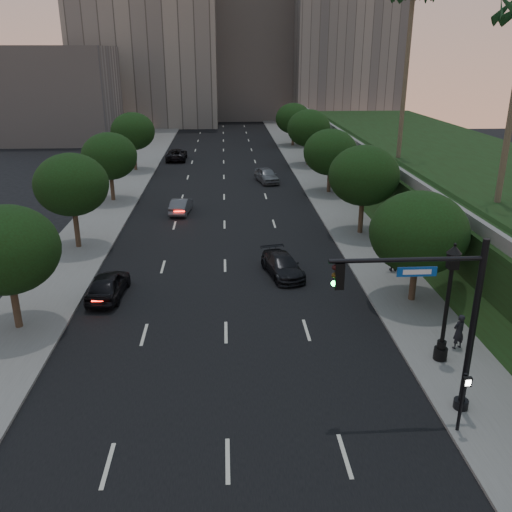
{
  "coord_description": "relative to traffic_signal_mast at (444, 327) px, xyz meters",
  "views": [
    {
      "loc": [
        0.1,
        -18.71,
        12.9
      ],
      "look_at": [
        1.55,
        6.1,
        3.6
      ],
      "focal_mm": 38.0,
      "sensor_mm": 36.0,
      "label": 1
    }
  ],
  "objects": [
    {
      "name": "office_block_left",
      "position": [
        -21.87,
        93.77,
        12.33
      ],
      "size": [
        26.0,
        20.0,
        32.0
      ],
      "primitive_type": "cube",
      "color": "gray",
      "rests_on": "ground"
    },
    {
      "name": "office_block_filler",
      "position": [
        -33.87,
        71.77,
        3.33
      ],
      "size": [
        18.0,
        16.0,
        14.0
      ],
      "primitive_type": "cube",
      "color": "#A59E97",
      "rests_on": "ground"
    },
    {
      "name": "street_lamp",
      "position": [
        1.64,
        3.52,
        -1.04
      ],
      "size": [
        0.64,
        0.64,
        5.62
      ],
      "color": "black",
      "rests_on": "ground"
    },
    {
      "name": "tree_left_c",
      "position": [
        -18.17,
        32.77,
        0.53
      ],
      "size": [
        5.0,
        5.0,
        6.34
      ],
      "color": "#38281C",
      "rests_on": "ground"
    },
    {
      "name": "tree_right_a",
      "position": [
        2.43,
        9.77,
        0.35
      ],
      "size": [
        5.2,
        5.2,
        6.24
      ],
      "color": "#38281C",
      "rests_on": "ground"
    },
    {
      "name": "sidewalk_right",
      "position": [
        2.38,
        31.77,
        -3.6
      ],
      "size": [
        4.5,
        140.0,
        0.15
      ],
      "primitive_type": "cube",
      "color": "slate",
      "rests_on": "ground"
    },
    {
      "name": "tree_right_d",
      "position": [
        2.43,
        48.77,
        0.84
      ],
      "size": [
        5.2,
        5.2,
        6.74
      ],
      "color": "#38281C",
      "rests_on": "ground"
    },
    {
      "name": "parapet_wall",
      "position": [
        5.63,
        29.77,
        0.68
      ],
      "size": [
        0.35,
        90.0,
        0.7
      ],
      "primitive_type": "cube",
      "color": "slate",
      "rests_on": "embankment"
    },
    {
      "name": "office_block_right",
      "position": [
        16.13,
        97.77,
        14.33
      ],
      "size": [
        20.0,
        22.0,
        36.0
      ],
      "primitive_type": "cube",
      "color": "gray",
      "rests_on": "ground"
    },
    {
      "name": "traffic_signal_mast",
      "position": [
        0.0,
        0.0,
        0.0
      ],
      "size": [
        5.68,
        0.56,
        7.0
      ],
      "color": "black",
      "rests_on": "ground"
    },
    {
      "name": "tree_left_b",
      "position": [
        -18.17,
        19.77,
        0.9
      ],
      "size": [
        5.0,
        5.0,
        6.71
      ],
      "color": "#38281C",
      "rests_on": "ground"
    },
    {
      "name": "sedan_far_right",
      "position": [
        -3.31,
        39.9,
        -2.9
      ],
      "size": [
        2.77,
        4.82,
        1.55
      ],
      "primitive_type": "imported",
      "rotation": [
        0.0,
        0.0,
        0.22
      ],
      "color": "slate",
      "rests_on": "ground"
    },
    {
      "name": "road_surface",
      "position": [
        -7.87,
        31.77,
        -3.66
      ],
      "size": [
        16.0,
        140.0,
        0.02
      ],
      "primitive_type": "cube",
      "color": "black",
      "rests_on": "ground"
    },
    {
      "name": "sedan_near_right",
      "position": [
        -4.32,
        14.0,
        -3.02
      ],
      "size": [
        2.77,
        4.78,
        1.3
      ],
      "primitive_type": "imported",
      "rotation": [
        0.0,
        0.0,
        0.22
      ],
      "color": "black",
      "rests_on": "ground"
    },
    {
      "name": "sedan_mid_left",
      "position": [
        -11.57,
        28.41,
        -3.01
      ],
      "size": [
        1.88,
        4.17,
        1.33
      ],
      "primitive_type": "imported",
      "rotation": [
        0.0,
        0.0,
        3.02
      ],
      "color": "#4F5156",
      "rests_on": "ground"
    },
    {
      "name": "tree_right_e",
      "position": [
        2.43,
        63.77,
        0.35
      ],
      "size": [
        5.2,
        5.2,
        6.24
      ],
      "color": "#38281C",
      "rests_on": "ground"
    },
    {
      "name": "pedestrian_c",
      "position": [
        2.67,
        13.91,
        -2.58
      ],
      "size": [
        1.12,
        0.5,
        1.88
      ],
      "primitive_type": "imported",
      "rotation": [
        0.0,
        0.0,
        3.1
      ],
      "color": "black",
      "rests_on": "sidewalk_right"
    },
    {
      "name": "embankment",
      "position": [
        14.13,
        29.77,
        -1.67
      ],
      "size": [
        18.0,
        90.0,
        4.0
      ],
      "primitive_type": "cube",
      "color": "black",
      "rests_on": "ground"
    },
    {
      "name": "tree_right_b",
      "position": [
        2.43,
        21.77,
        0.84
      ],
      "size": [
        5.2,
        5.2,
        6.74
      ],
      "color": "#38281C",
      "rests_on": "ground"
    },
    {
      "name": "tree_right_c",
      "position": [
        2.43,
        34.77,
        0.35
      ],
      "size": [
        5.2,
        5.2,
        6.24
      ],
      "color": "#38281C",
      "rests_on": "ground"
    },
    {
      "name": "tree_left_d",
      "position": [
        -18.17,
        46.77,
        0.9
      ],
      "size": [
        5.0,
        5.0,
        6.71
      ],
      "color": "#38281C",
      "rests_on": "ground"
    },
    {
      "name": "ground",
      "position": [
        -7.87,
        1.77,
        -3.67
      ],
      "size": [
        160.0,
        160.0,
        0.0
      ],
      "primitive_type": "plane",
      "color": "black",
      "rests_on": "ground"
    },
    {
      "name": "tree_left_a",
      "position": [
        -18.17,
        7.77,
        0.53
      ],
      "size": [
        5.0,
        5.0,
        6.34
      ],
      "color": "#38281C",
      "rests_on": "ground"
    },
    {
      "name": "sedan_far_left",
      "position": [
        -13.9,
        53.32,
        -2.93
      ],
      "size": [
        2.48,
        5.37,
        1.49
      ],
      "primitive_type": "imported",
      "rotation": [
        0.0,
        0.0,
        3.14
      ],
      "color": "black",
      "rests_on": "ground"
    },
    {
      "name": "office_block_mid",
      "position": [
        -1.87,
        103.77,
        9.33
      ],
      "size": [
        22.0,
        18.0,
        26.0
      ],
      "primitive_type": "cube",
      "color": "#A59E97",
      "rests_on": "ground"
    },
    {
      "name": "sedan_near_left",
      "position": [
        -14.44,
        11.34,
        -2.92
      ],
      "size": [
        2.05,
        4.51,
        1.5
      ],
      "primitive_type": "imported",
      "rotation": [
        0.0,
        0.0,
        3.08
      ],
      "color": "black",
      "rests_on": "ground"
    },
    {
      "name": "pedestrian_b",
      "position": [
        3.22,
        13.32,
        -2.72
      ],
      "size": [
        0.84,
        0.68,
        1.59
      ],
      "primitive_type": "imported",
      "rotation": [
        0.0,
        0.0,
        3.03
      ],
      "color": "black",
      "rests_on": "sidewalk_right"
    },
    {
      "name": "sidewalk_left",
      "position": [
        -18.12,
        31.77,
        -3.6
      ],
      "size": [
        4.5,
        140.0,
        0.15
      ],
      "primitive_type": "cube",
      "color": "slate",
      "rests_on": "ground"
    },
    {
      "name": "pedestrian_a",
      "position": [
        2.77,
        4.42,
        -2.67
      ],
      "size": [
        0.72,
        0.6,
        1.7
      ],
      "primitive_type": "imported",
      "rotation": [
        0.0,
        0.0,
        3.5
      ],
      "color": "black",
      "rests_on": "sidewalk_right"
    },
    {
      "name": "pedestrian_signal",
      "position": [
        0.44,
        -1.32,
        -2.11
      ],
      "size": [
        0.3,
        0.33,
        2.5
      ],
      "color": "black",
      "rests_on": "ground"
    }
  ]
}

